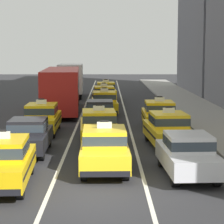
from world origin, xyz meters
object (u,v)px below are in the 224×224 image
sedan_center_third (100,112)px  taxi_center_fifth (104,96)px  taxi_center_second (99,126)px  taxi_center_fourth (104,102)px  bus_left_fourth (62,88)px  sedan_right_nearest (188,153)px  taxi_right_third (159,114)px  taxi_left_third (42,118)px  sedan_left_second (29,135)px  taxi_center_nearest (104,148)px  taxi_right_second (168,129)px  taxi_center_sixth (106,91)px  taxi_left_nearest (3,161)px  box_truck_left_fifth (71,79)px

sedan_center_third → taxi_center_fifth: 10.72m
taxi_center_second → taxi_center_fourth: size_ratio=1.01×
bus_left_fourth → sedan_right_nearest: (6.40, -18.89, -0.97)m
taxi_center_second → taxi_center_fifth: 16.30m
taxi_center_fourth → sedan_center_third: bearing=-92.3°
taxi_right_third → sedan_right_nearest: bearing=-90.4°
taxi_left_third → sedan_center_third: taxi_left_third is taller
sedan_left_second → taxi_center_nearest: 4.59m
bus_left_fourth → sedan_right_nearest: bearing=-71.3°
taxi_center_nearest → taxi_right_second: same height
taxi_center_sixth → bus_left_fourth: bearing=-110.0°
sedan_right_nearest → taxi_right_third: bearing=89.6°
taxi_center_nearest → taxi_center_fourth: size_ratio=0.99×
taxi_center_nearest → taxi_center_fifth: size_ratio=0.99×
taxi_center_nearest → taxi_right_second: (3.01, 4.55, 0.00)m
taxi_center_nearest → sedan_center_third: 11.06m
sedan_left_second → sedan_right_nearest: size_ratio=0.99×
taxi_left_third → taxi_right_third: size_ratio=1.00×
taxi_left_nearest → taxi_right_second: bearing=46.4°
taxi_center_nearest → taxi_left_nearest: bearing=-147.5°
taxi_center_second → sedan_center_third: (-0.05, 5.58, -0.03)m
box_truck_left_fifth → taxi_right_third: box_truck_left_fifth is taller
taxi_center_nearest → taxi_right_third: bearing=72.3°
taxi_center_fourth → taxi_right_second: 12.43m
sedan_center_third → taxi_center_sixth: (0.28, 15.93, 0.03)m
taxi_left_third → bus_left_fourth: size_ratio=0.41×
taxi_right_third → sedan_center_third: bearing=160.2°
sedan_left_second → taxi_center_fifth: size_ratio=0.93×
sedan_left_second → box_truck_left_fifth: size_ratio=0.62×
taxi_center_fifth → taxi_right_third: bearing=-74.4°
bus_left_fourth → taxi_left_nearest: bearing=-90.2°
bus_left_fourth → sedan_right_nearest: size_ratio=2.59×
box_truck_left_fifth → taxi_left_third: bearing=-90.0°
taxi_center_second → taxi_right_third: bearing=51.4°
bus_left_fourth → taxi_right_third: (6.46, -8.24, -0.94)m
taxi_center_fifth → sedan_right_nearest: 22.86m
taxi_left_nearest → box_truck_left_fifth: (-0.12, 31.62, 0.90)m
taxi_left_nearest → sedan_right_nearest: size_ratio=1.06×
taxi_center_fourth → taxi_right_second: (3.15, -12.03, 0.00)m
sedan_left_second → taxi_center_fifth: (3.20, 18.69, 0.03)m
sedan_center_third → taxi_center_nearest: bearing=-88.1°
taxi_left_third → taxi_right_third: (6.67, 1.32, 0.00)m
sedan_center_third → taxi_center_fourth: 5.54m
bus_left_fourth → taxi_center_nearest: bearing=-79.5°
box_truck_left_fifth → taxi_right_second: box_truck_left_fifth is taller
taxi_center_second → taxi_center_fourth: (0.18, 11.11, 0.00)m
taxi_left_third → taxi_center_fourth: 8.80m
taxi_center_fourth → taxi_center_second: bearing=-90.9°
taxi_center_second → taxi_right_second: size_ratio=1.00×
taxi_left_third → sedan_center_third: size_ratio=1.06×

